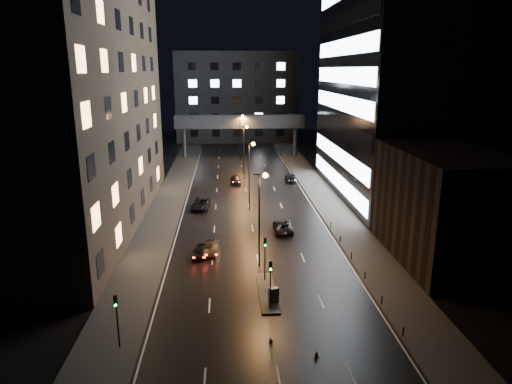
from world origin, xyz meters
The scene contains 26 objects.
ground centered at (0.00, 40.00, 0.00)m, with size 160.00×160.00×0.00m, color black.
sidewalk_left centered at (-12.50, 35.00, 0.07)m, with size 5.00×110.00×0.15m, color #383533.
sidewalk_right centered at (12.50, 35.00, 0.07)m, with size 5.00×110.00×0.15m, color #383533.
building_left centered at (-22.50, 24.00, 20.00)m, with size 15.00×48.00×40.00m, color #2D2319.
building_right_low centered at (20.00, 9.00, 6.00)m, with size 10.00×18.00×12.00m, color black.
building_right_glass centered at (25.00, 36.00, 22.50)m, with size 20.00×36.00×45.00m, color black.
building_far centered at (0.00, 98.00, 12.50)m, with size 34.00×14.00×25.00m, color #333335.
skybridge centered at (0.00, 70.00, 8.34)m, with size 30.00×3.00×10.00m.
median_island centered at (0.30, 2.00, 0.07)m, with size 1.60×8.00×0.15m, color #383533.
traffic_signal_near centered at (0.30, 4.49, 3.09)m, with size 0.28×0.34×4.40m.
traffic_signal_far centered at (0.30, -1.01, 3.09)m, with size 0.28×0.34×4.40m.
traffic_signal_corner centered at (-11.50, -6.01, 2.94)m, with size 0.28×0.34×4.40m.
bollard_row centered at (10.20, 6.50, 0.45)m, with size 0.12×25.12×0.90m.
streetlight_near centered at (0.16, 8.00, 6.50)m, with size 1.45×0.50×10.15m.
streetlight_mid_a centered at (0.16, 28.00, 6.50)m, with size 1.45×0.50×10.15m.
streetlight_mid_b centered at (0.16, 48.00, 6.50)m, with size 1.45×0.50×10.15m.
streetlight_far centered at (0.16, 68.00, 6.50)m, with size 1.45×0.50×10.15m.
car_away_a centered at (-6.40, 11.18, 0.64)m, with size 1.51×3.75×1.28m, color black.
car_away_b centered at (-5.10, 11.85, 0.68)m, with size 1.44×4.12×1.36m, color black.
car_away_c centered at (-7.21, 29.35, 0.75)m, with size 2.50×5.43×1.51m, color black.
car_away_d centered at (-1.60, 44.73, 0.67)m, with size 1.89×4.65×1.35m, color black.
car_toward_a centered at (3.84, 18.52, 0.69)m, with size 2.28×4.95×1.37m, color black.
car_toward_b centered at (8.64, 45.66, 0.69)m, with size 1.94×4.77×1.39m, color black.
utility_cabinet centered at (0.70, 0.07, 0.82)m, with size 0.86×0.51×1.34m, color #4E4E51.
cone_a centered at (-0.13, -6.00, 0.24)m, with size 0.33×0.33×0.48m, color orange.
cone_b centered at (3.00, -8.00, 0.27)m, with size 0.35×0.35×0.53m, color orange.
Camera 1 is at (-3.31, -36.50, 20.20)m, focal length 32.00 mm.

